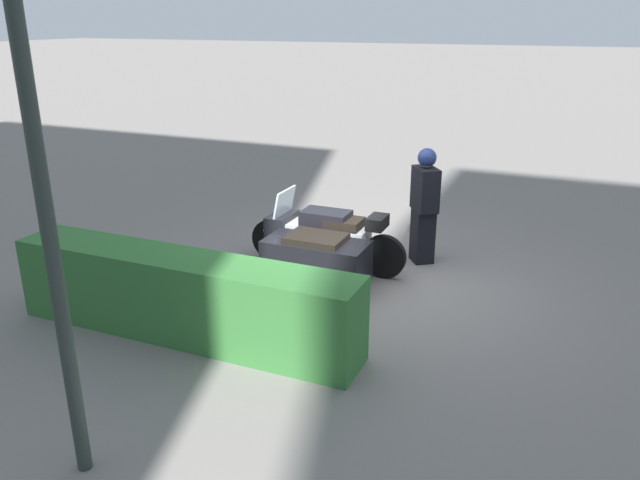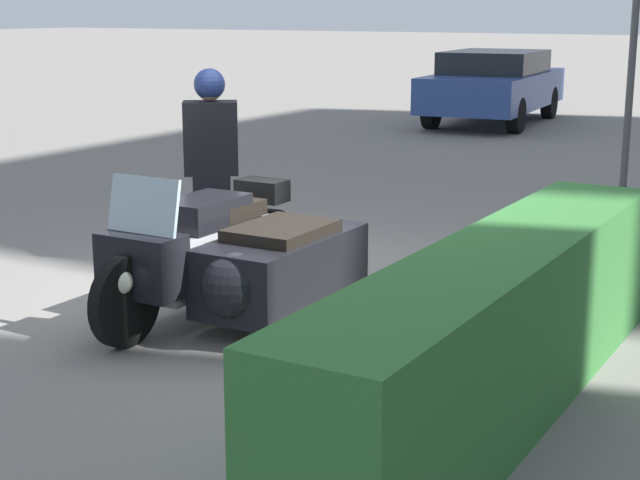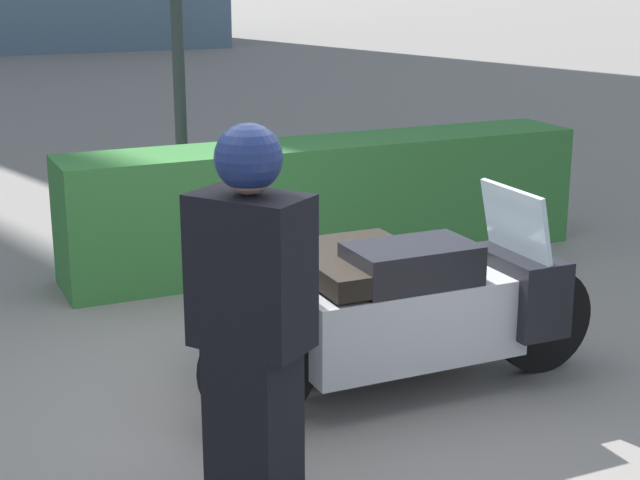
% 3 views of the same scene
% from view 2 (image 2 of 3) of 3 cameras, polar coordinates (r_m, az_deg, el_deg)
% --- Properties ---
extents(ground_plane, '(160.00, 160.00, 0.00)m').
position_cam_2_polar(ground_plane, '(8.12, -2.11, -2.98)').
color(ground_plane, slate).
extents(police_motorcycle, '(2.46, 1.27, 1.15)m').
position_cam_2_polar(police_motorcycle, '(7.28, -4.72, -1.17)').
color(police_motorcycle, black).
rests_on(police_motorcycle, ground).
extents(officer_rider, '(0.52, 0.56, 1.77)m').
position_cam_2_polar(officer_rider, '(8.88, -6.34, 4.53)').
color(officer_rider, black).
rests_on(officer_rider, ground).
extents(hedge_bush_curbside, '(4.34, 0.69, 1.00)m').
position_cam_2_polar(hedge_bush_curbside, '(5.68, 10.34, -5.18)').
color(hedge_bush_curbside, '#337033').
rests_on(hedge_bush_curbside, ground).
extents(traffic_light_far, '(0.23, 0.27, 3.46)m').
position_cam_2_polar(traffic_light_far, '(12.49, 17.86, 12.67)').
color(traffic_light_far, '#4C4C4C').
rests_on(traffic_light_far, ground).
extents(parked_car_background, '(4.66, 2.27, 1.44)m').
position_cam_2_polar(parked_car_background, '(20.21, 10.08, 8.90)').
color(parked_car_background, '#2D478C').
rests_on(parked_car_background, ground).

